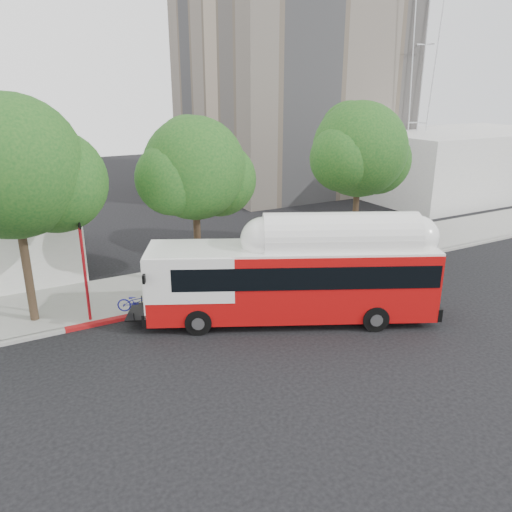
% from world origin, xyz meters
% --- Properties ---
extents(ground, '(120.00, 120.00, 0.00)m').
position_xyz_m(ground, '(0.00, 0.00, 0.00)').
color(ground, black).
rests_on(ground, ground).
extents(sidewalk, '(60.00, 5.00, 0.15)m').
position_xyz_m(sidewalk, '(0.00, 6.50, 0.07)').
color(sidewalk, gray).
rests_on(sidewalk, ground).
extents(curb_strip, '(60.00, 0.30, 0.15)m').
position_xyz_m(curb_strip, '(0.00, 3.90, 0.07)').
color(curb_strip, gray).
rests_on(curb_strip, ground).
extents(red_curb_segment, '(10.00, 0.32, 0.16)m').
position_xyz_m(red_curb_segment, '(-3.00, 3.90, 0.08)').
color(red_curb_segment, maroon).
rests_on(red_curb_segment, ground).
extents(street_tree_left, '(6.67, 5.80, 9.74)m').
position_xyz_m(street_tree_left, '(-8.53, 5.56, 6.60)').
color(street_tree_left, '#2D2116').
rests_on(street_tree_left, ground).
extents(street_tree_mid, '(5.75, 5.00, 8.62)m').
position_xyz_m(street_tree_mid, '(-0.59, 6.06, 5.91)').
color(street_tree_mid, '#2D2116').
rests_on(street_tree_mid, ground).
extents(street_tree_right, '(6.21, 5.40, 9.18)m').
position_xyz_m(street_tree_right, '(9.44, 5.86, 6.26)').
color(street_tree_right, '#2D2116').
rests_on(street_tree_right, ground).
extents(apartment_tower, '(18.00, 18.00, 37.00)m').
position_xyz_m(apartment_tower, '(18.00, 28.00, 17.62)').
color(apartment_tower, tan).
rests_on(apartment_tower, ground).
extents(horizon_block, '(20.00, 12.00, 6.00)m').
position_xyz_m(horizon_block, '(30.00, 16.00, 3.00)').
color(horizon_block, silver).
rests_on(horizon_block, ground).
extents(transit_bus, '(12.90, 7.85, 3.92)m').
position_xyz_m(transit_bus, '(1.13, 0.30, 1.83)').
color(transit_bus, '#B50C0C').
rests_on(transit_bus, ground).
extents(signal_pole, '(0.13, 0.43, 4.57)m').
position_xyz_m(signal_pole, '(-6.86, 4.30, 2.35)').
color(signal_pole, '#A21118').
rests_on(signal_pole, ground).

